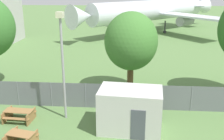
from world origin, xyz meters
The scene contains 7 objects.
perimeter_fence centered at (0.00, 9.65, 0.95)m, with size 56.07×0.07×1.89m.
airplane centered at (7.30, 43.74, 4.21)m, with size 28.53×28.92×11.76m.
portable_cabin centered at (3.30, 6.71, 1.35)m, with size 3.96×2.63×2.70m.
picnic_bench_near_cabin centered at (-2.79, 4.57, 0.47)m, with size 1.77×1.67×0.76m.
picnic_bench_open_grass centered at (-4.07, 7.31, 0.48)m, with size 1.97×1.50×0.76m.
tree_behind_benches centered at (3.25, 13.08, 4.33)m, with size 4.34×4.34×6.74m.
light_mast centered at (-1.08, 7.99, 4.40)m, with size 0.44×0.44×7.11m.
Camera 1 is at (3.28, -7.85, 8.56)m, focal length 42.00 mm.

